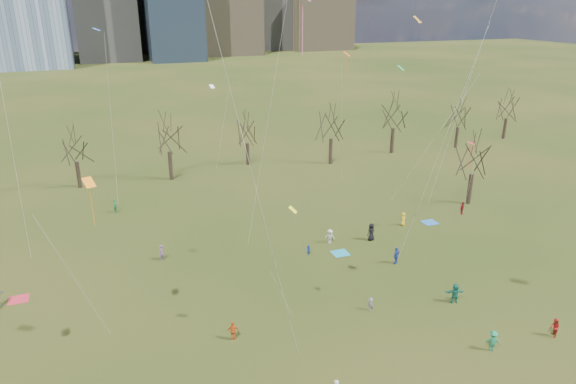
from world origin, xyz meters
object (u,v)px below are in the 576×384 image
object	(u,v)px
person_4	(233,331)
blanket_navy	(430,222)
blanket_teal	(340,253)
blanket_crimson	(19,299)

from	to	relation	value
person_4	blanket_navy	bearing A→B (deg)	-137.75
blanket_teal	blanket_crimson	xyz separation A→B (m)	(-29.00, 1.84, 0.00)
blanket_crimson	blanket_navy	bearing A→B (deg)	1.97
blanket_teal	blanket_navy	bearing A→B (deg)	14.35
blanket_crimson	person_4	size ratio (longest dim) A/B	1.06
blanket_navy	blanket_crimson	xyz separation A→B (m)	(-41.80, -1.44, 0.00)
blanket_teal	blanket_crimson	world-z (taller)	same
blanket_navy	person_4	xyz separation A→B (m)	(-26.28, -13.00, 0.74)
blanket_teal	blanket_navy	distance (m)	13.21
blanket_navy	person_4	bearing A→B (deg)	-153.68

